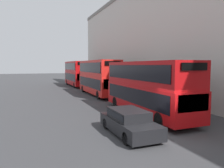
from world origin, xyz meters
The scene contains 6 objects.
ground_plane centered at (0.00, 0.00, 0.00)m, with size 200.00×200.00×0.00m, color #38383A.
bus_leading centered at (1.60, 4.69, 2.30)m, with size 2.59×10.28×4.15m.
bus_second_in_queue centered at (1.60, 17.02, 2.47)m, with size 2.59×10.37×4.49m.
bus_third_in_queue centered at (1.60, 30.28, 2.52)m, with size 2.59×10.60×4.59m.
car_dark_sedan centered at (-1.80, 0.83, 0.74)m, with size 1.89×4.55×1.39m.
pedestrian centered at (4.04, 27.72, 0.71)m, with size 0.36×0.36×1.55m.
Camera 1 is at (-7.05, -10.00, 3.86)m, focal length 35.00 mm.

